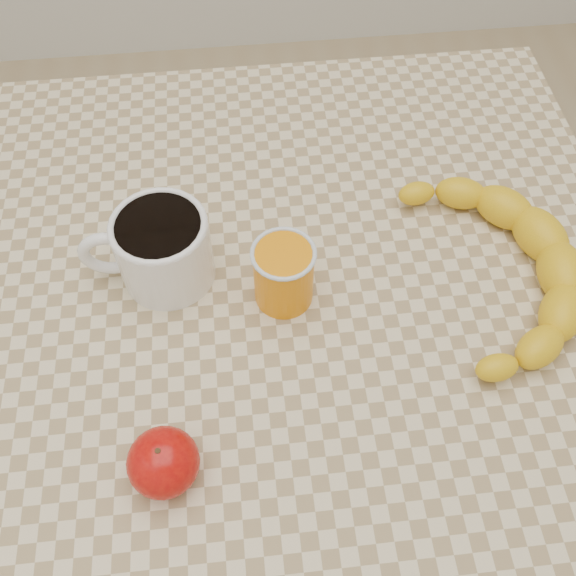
{
  "coord_description": "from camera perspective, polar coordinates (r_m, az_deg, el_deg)",
  "views": [
    {
      "loc": [
        -0.04,
        -0.38,
        1.34
      ],
      "look_at": [
        0.0,
        0.0,
        0.77
      ],
      "focal_mm": 40.0,
      "sensor_mm": 36.0,
      "label": 1
    }
  ],
  "objects": [
    {
      "name": "table",
      "position": [
        0.77,
        0.0,
        -4.35
      ],
      "size": [
        0.8,
        0.8,
        0.75
      ],
      "color": "beige",
      "rests_on": "ground"
    },
    {
      "name": "ground",
      "position": [
        1.39,
        0.0,
        -17.88
      ],
      "size": [
        3.0,
        3.0,
        0.0
      ],
      "primitive_type": "plane",
      "color": "tan",
      "rests_on": "ground"
    },
    {
      "name": "orange_juice_glass",
      "position": [
        0.67,
        -0.39,
        1.27
      ],
      "size": [
        0.07,
        0.07,
        0.08
      ],
      "color": "orange",
      "rests_on": "table"
    },
    {
      "name": "banana",
      "position": [
        0.73,
        18.19,
        1.78
      ],
      "size": [
        0.25,
        0.34,
        0.05
      ],
      "primitive_type": null,
      "rotation": [
        0.0,
        0.0,
        -0.05
      ],
      "color": "yellow",
      "rests_on": "table"
    },
    {
      "name": "apple",
      "position": [
        0.6,
        -11.02,
        -14.97
      ],
      "size": [
        0.08,
        0.08,
        0.06
      ],
      "color": "#960506",
      "rests_on": "table"
    },
    {
      "name": "coffee_mug",
      "position": [
        0.69,
        -11.27,
        3.57
      ],
      "size": [
        0.14,
        0.1,
        0.09
      ],
      "color": "white",
      "rests_on": "table"
    }
  ]
}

